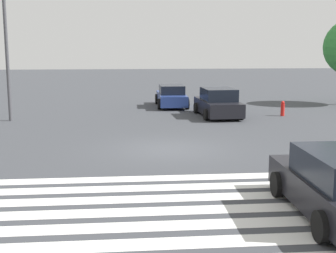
{
  "coord_description": "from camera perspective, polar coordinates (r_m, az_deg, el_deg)",
  "views": [
    {
      "loc": [
        -1.64,
        -17.66,
        4.0
      ],
      "look_at": [
        0.0,
        0.0,
        0.91
      ],
      "focal_mm": 50.0,
      "sensor_mm": 36.0,
      "label": 1
    }
  ],
  "objects": [
    {
      "name": "car_0",
      "position": [
        30.75,
        0.43,
        3.69
      ],
      "size": [
        2.01,
        4.45,
        1.44
      ],
      "rotation": [
        0.0,
        0.0,
        1.56
      ],
      "color": "navy",
      "rests_on": "ground_plane"
    },
    {
      "name": "fire_hydrant",
      "position": [
        27.51,
        13.8,
        2.15
      ],
      "size": [
        0.22,
        0.22,
        0.86
      ],
      "color": "red",
      "rests_on": "ground_plane"
    },
    {
      "name": "traffic_signal_mast",
      "position": [
        23.83,
        -15.69,
        13.6
      ],
      "size": [
        5.61,
        5.61,
        7.48
      ],
      "rotation": [
        0.0,
        0.0,
        -0.79
      ],
      "color": "#47474C",
      "rests_on": "ground_plane"
    },
    {
      "name": "crosswalk_markings",
      "position": [
        11.69,
        3.14,
        -10.12
      ],
      "size": [
        11.14,
        6.3,
        0.01
      ],
      "rotation": [
        0.0,
        0.0,
        1.57
      ],
      "color": "silver",
      "rests_on": "ground_plane"
    },
    {
      "name": "car_2",
      "position": [
        26.65,
        6.12,
        2.82
      ],
      "size": [
        2.33,
        4.48,
        1.61
      ],
      "rotation": [
        0.0,
        0.0,
        1.62
      ],
      "color": "black",
      "rests_on": "ground_plane"
    },
    {
      "name": "ground_plane",
      "position": [
        18.18,
        0.0,
        -2.82
      ],
      "size": [
        124.06,
        124.06,
        0.0
      ],
      "primitive_type": "plane",
      "color": "#3D3F44"
    }
  ]
}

